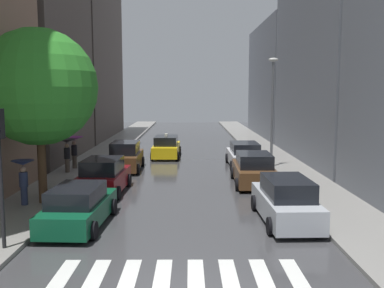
{
  "coord_description": "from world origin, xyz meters",
  "views": [
    {
      "loc": [
        0.27,
        -9.31,
        4.97
      ],
      "look_at": [
        0.49,
        23.32,
        0.99
      ],
      "focal_mm": 40.6,
      "sensor_mm": 36.0,
      "label": 1
    }
  ],
  "objects_px": {
    "parked_car_left_nearest": "(79,207)",
    "lamp_post_right": "(272,105)",
    "parked_car_right_nearest": "(286,201)",
    "taxi_midroad": "(166,147)",
    "parked_car_right_third": "(244,155)",
    "street_tree_left": "(39,87)",
    "pedestrian_near_tree": "(23,173)",
    "pedestrian_foreground": "(67,148)",
    "pedestrian_far_side": "(74,144)",
    "parked_car_left_second": "(104,177)",
    "parked_car_left_third": "(126,157)",
    "parked_car_right_second": "(254,170)"
  },
  "relations": [
    {
      "from": "parked_car_left_third",
      "to": "pedestrian_foreground",
      "type": "bearing_deg",
      "value": 113.52
    },
    {
      "from": "pedestrian_far_side",
      "to": "street_tree_left",
      "type": "relative_size",
      "value": 0.26
    },
    {
      "from": "street_tree_left",
      "to": "pedestrian_foreground",
      "type": "bearing_deg",
      "value": 97.34
    },
    {
      "from": "parked_car_right_second",
      "to": "parked_car_right_third",
      "type": "xyz_separation_m",
      "value": [
        0.2,
        5.52,
        -0.04
      ]
    },
    {
      "from": "parked_car_right_nearest",
      "to": "parked_car_right_third",
      "type": "distance_m",
      "value": 12.2
    },
    {
      "from": "parked_car_right_nearest",
      "to": "taxi_midroad",
      "type": "height_order",
      "value": "taxi_midroad"
    },
    {
      "from": "parked_car_left_nearest",
      "to": "taxi_midroad",
      "type": "xyz_separation_m",
      "value": [
        2.36,
        16.84,
        0.04
      ]
    },
    {
      "from": "parked_car_left_third",
      "to": "parked_car_right_nearest",
      "type": "bearing_deg",
      "value": -145.24
    },
    {
      "from": "parked_car_left_nearest",
      "to": "pedestrian_near_tree",
      "type": "height_order",
      "value": "pedestrian_near_tree"
    },
    {
      "from": "parked_car_right_second",
      "to": "street_tree_left",
      "type": "xyz_separation_m",
      "value": [
        -9.8,
        -4.24,
        4.33
      ]
    },
    {
      "from": "street_tree_left",
      "to": "lamp_post_right",
      "type": "distance_m",
      "value": 14.73
    },
    {
      "from": "parked_car_left_second",
      "to": "parked_car_right_nearest",
      "type": "xyz_separation_m",
      "value": [
        7.87,
        -4.84,
        0.01
      ]
    },
    {
      "from": "parked_car_left_second",
      "to": "pedestrian_foreground",
      "type": "relative_size",
      "value": 2.19
    },
    {
      "from": "parked_car_right_nearest",
      "to": "taxi_midroad",
      "type": "bearing_deg",
      "value": 16.82
    },
    {
      "from": "parked_car_left_third",
      "to": "parked_car_left_nearest",
      "type": "bearing_deg",
      "value": 179.39
    },
    {
      "from": "parked_car_left_nearest",
      "to": "parked_car_right_second",
      "type": "xyz_separation_m",
      "value": [
        7.51,
        7.16,
        0.07
      ]
    },
    {
      "from": "parked_car_left_nearest",
      "to": "parked_car_left_second",
      "type": "distance_m",
      "value": 5.33
    },
    {
      "from": "taxi_midroad",
      "to": "pedestrian_far_side",
      "type": "height_order",
      "value": "pedestrian_far_side"
    },
    {
      "from": "parked_car_left_second",
      "to": "pedestrian_near_tree",
      "type": "xyz_separation_m",
      "value": [
        -2.83,
        -2.81,
        0.72
      ]
    },
    {
      "from": "parked_car_right_third",
      "to": "pedestrian_near_tree",
      "type": "height_order",
      "value": "pedestrian_near_tree"
    },
    {
      "from": "taxi_midroad",
      "to": "lamp_post_right",
      "type": "xyz_separation_m",
      "value": [
        7.0,
        -4.93,
        3.36
      ]
    },
    {
      "from": "parked_car_right_third",
      "to": "pedestrian_near_tree",
      "type": "distance_m",
      "value": 14.76
    },
    {
      "from": "taxi_midroad",
      "to": "pedestrian_far_side",
      "type": "distance_m",
      "value": 7.79
    },
    {
      "from": "parked_car_left_second",
      "to": "street_tree_left",
      "type": "xyz_separation_m",
      "value": [
        -2.16,
        -2.4,
        4.33
      ]
    },
    {
      "from": "parked_car_right_nearest",
      "to": "street_tree_left",
      "type": "xyz_separation_m",
      "value": [
        -10.03,
        2.44,
        4.32
      ]
    },
    {
      "from": "pedestrian_near_tree",
      "to": "street_tree_left",
      "type": "distance_m",
      "value": 3.7
    },
    {
      "from": "parked_car_left_nearest",
      "to": "lamp_post_right",
      "type": "xyz_separation_m",
      "value": [
        9.35,
        11.9,
        3.4
      ]
    },
    {
      "from": "parked_car_right_second",
      "to": "parked_car_right_third",
      "type": "relative_size",
      "value": 0.98
    },
    {
      "from": "parked_car_left_third",
      "to": "taxi_midroad",
      "type": "xyz_separation_m",
      "value": [
        2.29,
        5.4,
        -0.08
      ]
    },
    {
      "from": "parked_car_right_second",
      "to": "street_tree_left",
      "type": "bearing_deg",
      "value": 114.64
    },
    {
      "from": "pedestrian_far_side",
      "to": "street_tree_left",
      "type": "bearing_deg",
      "value": -135.43
    },
    {
      "from": "parked_car_left_nearest",
      "to": "street_tree_left",
      "type": "height_order",
      "value": "street_tree_left"
    },
    {
      "from": "parked_car_right_nearest",
      "to": "parked_car_left_nearest",
      "type": "bearing_deg",
      "value": 92.15
    },
    {
      "from": "parked_car_right_third",
      "to": "pedestrian_foreground",
      "type": "distance_m",
      "value": 11.27
    },
    {
      "from": "parked_car_left_third",
      "to": "pedestrian_foreground",
      "type": "xyz_separation_m",
      "value": [
        -3.27,
        -1.44,
        0.78
      ]
    },
    {
      "from": "parked_car_right_third",
      "to": "street_tree_left",
      "type": "relative_size",
      "value": 0.64
    },
    {
      "from": "parked_car_left_nearest",
      "to": "parked_car_left_third",
      "type": "distance_m",
      "value": 11.44
    },
    {
      "from": "parked_car_left_third",
      "to": "parked_car_right_third",
      "type": "xyz_separation_m",
      "value": [
        7.65,
        1.24,
        -0.08
      ]
    },
    {
      "from": "parked_car_right_second",
      "to": "street_tree_left",
      "type": "height_order",
      "value": "street_tree_left"
    },
    {
      "from": "parked_car_left_third",
      "to": "pedestrian_near_tree",
      "type": "xyz_separation_m",
      "value": [
        -3.02,
        -8.92,
        0.67
      ]
    },
    {
      "from": "pedestrian_foreground",
      "to": "street_tree_left",
      "type": "height_order",
      "value": "street_tree_left"
    },
    {
      "from": "parked_car_right_nearest",
      "to": "pedestrian_near_tree",
      "type": "relative_size",
      "value": 2.53
    },
    {
      "from": "pedestrian_near_tree",
      "to": "lamp_post_right",
      "type": "xyz_separation_m",
      "value": [
        12.3,
        9.39,
        2.61
      ]
    },
    {
      "from": "pedestrian_foreground",
      "to": "pedestrian_far_side",
      "type": "height_order",
      "value": "pedestrian_foreground"
    },
    {
      "from": "parked_car_left_nearest",
      "to": "parked_car_left_third",
      "type": "bearing_deg",
      "value": 2.35
    },
    {
      "from": "parked_car_left_second",
      "to": "parked_car_right_nearest",
      "type": "height_order",
      "value": "parked_car_right_nearest"
    },
    {
      "from": "parked_car_right_nearest",
      "to": "taxi_midroad",
      "type": "distance_m",
      "value": 17.22
    },
    {
      "from": "parked_car_right_third",
      "to": "pedestrian_far_side",
      "type": "height_order",
      "value": "pedestrian_far_side"
    },
    {
      "from": "parked_car_right_nearest",
      "to": "parked_car_right_third",
      "type": "relative_size",
      "value": 1.01
    },
    {
      "from": "parked_car_left_third",
      "to": "parked_car_right_second",
      "type": "relative_size",
      "value": 0.93
    }
  ]
}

